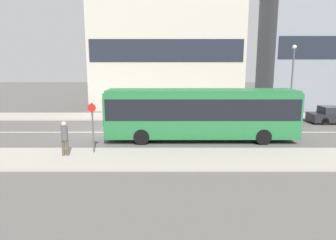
{
  "coord_description": "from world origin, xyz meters",
  "views": [
    {
      "loc": [
        4.72,
        -20.9,
        4.81
      ],
      "look_at": [
        4.66,
        -1.96,
        1.26
      ],
      "focal_mm": 32.0,
      "sensor_mm": 36.0,
      "label": 1
    }
  ],
  "objects_px": {
    "parked_car_0": "(272,116)",
    "bus_stop_sign": "(94,124)",
    "city_bus": "(202,111)",
    "street_lamp": "(294,73)",
    "pedestrian_near_stop": "(66,136)"
  },
  "relations": [
    {
      "from": "pedestrian_near_stop",
      "to": "street_lamp",
      "type": "relative_size",
      "value": 0.29
    },
    {
      "from": "pedestrian_near_stop",
      "to": "street_lamp",
      "type": "xyz_separation_m",
      "value": [
        16.19,
        11.45,
        2.86
      ]
    },
    {
      "from": "city_bus",
      "to": "parked_car_0",
      "type": "xyz_separation_m",
      "value": [
        6.38,
        5.53,
        -1.25
      ]
    },
    {
      "from": "parked_car_0",
      "to": "street_lamp",
      "type": "distance_m",
      "value": 4.73
    },
    {
      "from": "pedestrian_near_stop",
      "to": "bus_stop_sign",
      "type": "bearing_deg",
      "value": 16.67
    },
    {
      "from": "city_bus",
      "to": "parked_car_0",
      "type": "height_order",
      "value": "city_bus"
    },
    {
      "from": "city_bus",
      "to": "street_lamp",
      "type": "relative_size",
      "value": 1.89
    },
    {
      "from": "city_bus",
      "to": "pedestrian_near_stop",
      "type": "height_order",
      "value": "city_bus"
    },
    {
      "from": "city_bus",
      "to": "bus_stop_sign",
      "type": "relative_size",
      "value": 4.43
    },
    {
      "from": "street_lamp",
      "to": "parked_car_0",
      "type": "bearing_deg",
      "value": -137.46
    },
    {
      "from": "pedestrian_near_stop",
      "to": "street_lamp",
      "type": "distance_m",
      "value": 20.03
    },
    {
      "from": "bus_stop_sign",
      "to": "city_bus",
      "type": "bearing_deg",
      "value": 27.1
    },
    {
      "from": "parked_car_0",
      "to": "bus_stop_sign",
      "type": "height_order",
      "value": "bus_stop_sign"
    },
    {
      "from": "city_bus",
      "to": "bus_stop_sign",
      "type": "xyz_separation_m",
      "value": [
        -6.06,
        -3.1,
        -0.17
      ]
    },
    {
      "from": "parked_car_0",
      "to": "pedestrian_near_stop",
      "type": "distance_m",
      "value": 16.58
    }
  ]
}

